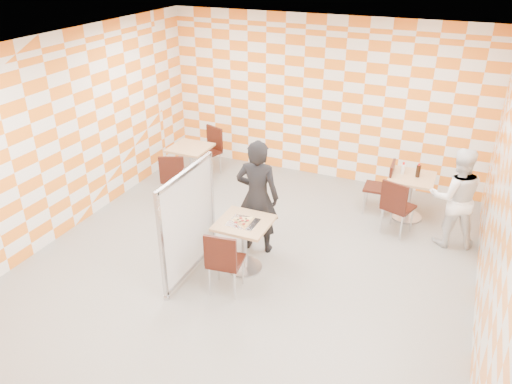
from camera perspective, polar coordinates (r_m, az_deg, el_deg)
room_shell at (r=6.77m, az=0.38°, el=4.00°), size 7.00×7.00×7.00m
main_table at (r=6.83m, az=-1.36°, el=-5.15°), size 0.70×0.70×0.75m
second_table at (r=8.45m, az=17.20°, el=0.23°), size 0.70×0.70×0.75m
empty_table at (r=9.31m, az=-7.47°, el=3.77°), size 0.70×0.70×0.75m
chair_main_front at (r=6.34m, az=-3.75°, el=-7.63°), size 0.47×0.48×0.92m
chair_second_front at (r=7.88m, az=15.72°, el=-1.29°), size 0.54×0.54×0.92m
chair_second_side at (r=8.48m, az=14.37°, el=0.96°), size 0.45×0.44×0.92m
chair_empty_near at (r=8.63m, az=-9.43°, el=1.94°), size 0.56×0.56×0.92m
chair_empty_far at (r=9.74m, az=-5.18°, el=5.18°), size 0.54×0.55×0.92m
partition at (r=6.66m, az=-7.71°, el=-3.48°), size 0.08×1.38×1.55m
man_dark at (r=7.10m, az=0.16°, el=-0.57°), size 0.67×0.49×1.72m
man_white at (r=7.83m, az=21.85°, el=-0.59°), size 0.87×0.76×1.54m
pizza_on_foil at (r=6.68m, az=-1.44°, el=-3.34°), size 0.40×0.40×0.04m
sport_bottle at (r=8.38m, az=16.45°, el=2.58°), size 0.06×0.06×0.20m
soda_bottle at (r=8.32m, az=18.05°, el=2.30°), size 0.07×0.07×0.23m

